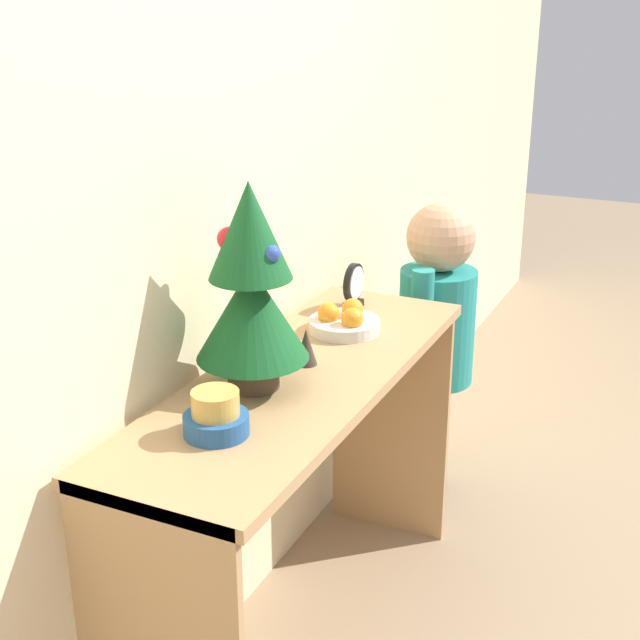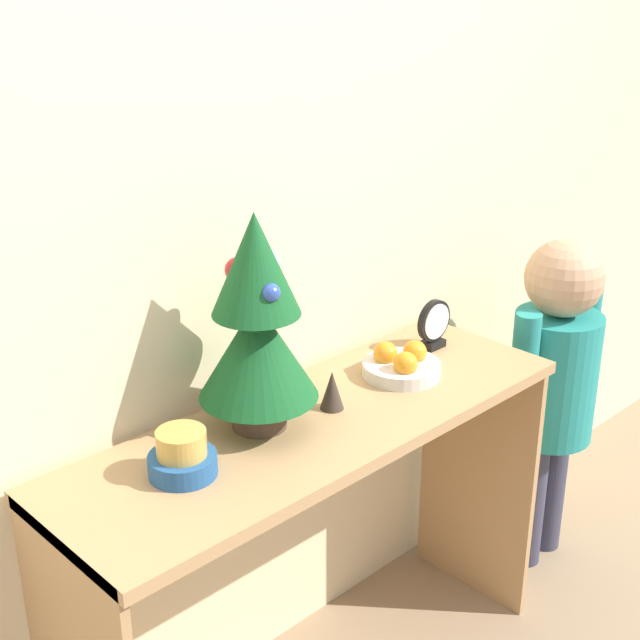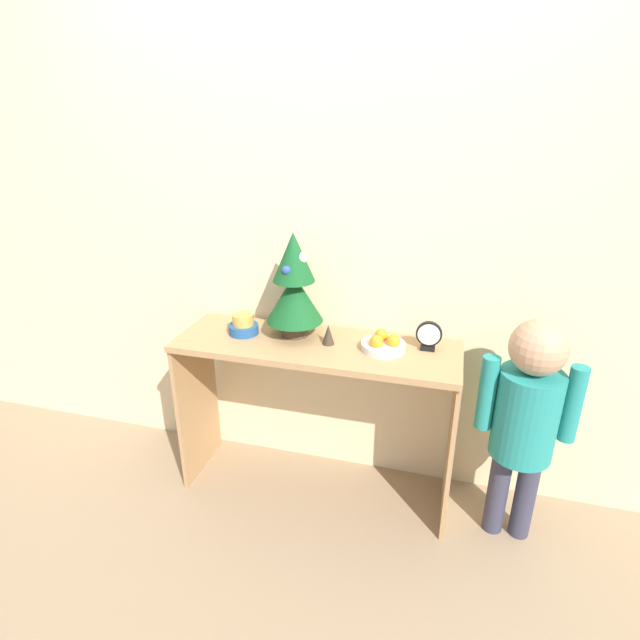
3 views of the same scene
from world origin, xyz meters
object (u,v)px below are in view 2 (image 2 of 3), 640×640
Objects in this scene: singing_bowl at (182,456)px; figurine at (332,390)px; desk_clock at (434,325)px; mini_tree at (257,323)px; child_figure at (554,370)px; fruit_bowl at (401,365)px.

figurine is at bearing -0.93° from singing_bowl.
desk_clock reaches higher than figurine.
singing_bowl is 1.50× the size of figurine.
mini_tree is 1.12m from child_figure.
mini_tree is at bearing 173.67° from fruit_bowl.
desk_clock is 0.44m from figurine.
child_figure is (1.28, -0.07, -0.21)m from singing_bowl.
desk_clock is (0.19, 0.05, 0.04)m from fruit_bowl.
figurine is at bearing -16.63° from mini_tree.
child_figure is (1.04, -0.12, -0.41)m from mini_tree.
child_figure is (0.42, -0.12, -0.23)m from desk_clock.
fruit_bowl is 0.65m from child_figure.
mini_tree reaches higher than desk_clock.
figurine reaches higher than fruit_bowl.
desk_clock reaches higher than fruit_bowl.
figurine is at bearing -172.42° from desk_clock.
fruit_bowl is at bearing 173.40° from child_figure.
mini_tree is at bearing -179.41° from desk_clock.
figurine is at bearing -178.82° from fruit_bowl.
child_figure reaches higher than desk_clock.
desk_clock is at bearing 15.69° from fruit_bowl.
fruit_bowl is 0.25m from figurine.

